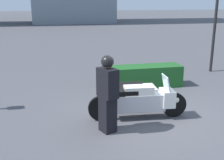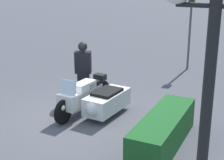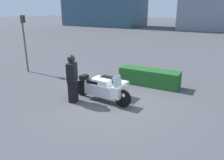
{
  "view_description": "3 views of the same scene",
  "coord_description": "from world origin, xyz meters",
  "px_view_note": "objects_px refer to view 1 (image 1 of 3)",
  "views": [
    {
      "loc": [
        -2.6,
        -6.75,
        3.06
      ],
      "look_at": [
        -1.17,
        -0.17,
        1.14
      ],
      "focal_mm": 45.0,
      "sensor_mm": 36.0,
      "label": 1
    },
    {
      "loc": [
        7.65,
        4.74,
        3.92
      ],
      "look_at": [
        -0.9,
        0.59,
        0.93
      ],
      "focal_mm": 55.0,
      "sensor_mm": 36.0,
      "label": 2
    },
    {
      "loc": [
        3.8,
        -6.91,
        3.53
      ],
      "look_at": [
        -0.32,
        0.59,
        0.7
      ],
      "focal_mm": 35.0,
      "sensor_mm": 36.0,
      "label": 3
    }
  ],
  "objects_px": {
    "police_motorcycle": "(136,97)",
    "twin_lamp_post": "(217,1)",
    "hedge_bush_curbside": "(142,76)",
    "officer_rider": "(108,92)"
  },
  "relations": [
    {
      "from": "hedge_bush_curbside",
      "to": "twin_lamp_post",
      "type": "distance_m",
      "value": 4.8
    },
    {
      "from": "police_motorcycle",
      "to": "hedge_bush_curbside",
      "type": "relative_size",
      "value": 0.93
    },
    {
      "from": "police_motorcycle",
      "to": "twin_lamp_post",
      "type": "height_order",
      "value": "twin_lamp_post"
    },
    {
      "from": "officer_rider",
      "to": "hedge_bush_curbside",
      "type": "height_order",
      "value": "officer_rider"
    },
    {
      "from": "hedge_bush_curbside",
      "to": "twin_lamp_post",
      "type": "relative_size",
      "value": 0.72
    },
    {
      "from": "officer_rider",
      "to": "twin_lamp_post",
      "type": "bearing_deg",
      "value": -162.33
    },
    {
      "from": "officer_rider",
      "to": "hedge_bush_curbside",
      "type": "bearing_deg",
      "value": -143.58
    },
    {
      "from": "officer_rider",
      "to": "twin_lamp_post",
      "type": "relative_size",
      "value": 0.47
    },
    {
      "from": "hedge_bush_curbside",
      "to": "police_motorcycle",
      "type": "bearing_deg",
      "value": -112.56
    },
    {
      "from": "police_motorcycle",
      "to": "officer_rider",
      "type": "xyz_separation_m",
      "value": [
        -0.99,
        -0.98,
        0.52
      ]
    }
  ]
}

